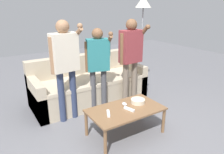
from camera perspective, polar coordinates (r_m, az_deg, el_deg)
The scene contains 11 objects.
ground_plane at distance 3.17m, azimuth 3.26°, elevation -15.11°, with size 12.00×12.00×0.00m, color slate.
couch at distance 4.09m, azimuth -6.17°, elevation -2.28°, with size 2.10×0.85×0.84m.
coffee_table at distance 3.02m, azimuth 3.62°, elevation -9.16°, with size 1.03×0.59×0.40m.
snack_bowl at distance 3.17m, azimuth 6.89°, elevation -6.36°, with size 0.20×0.20×0.06m, color beige.
game_remote_nunchuk at distance 3.08m, azimuth 3.32°, elevation -7.18°, with size 0.06×0.09×0.05m.
floor_lamp at distance 4.54m, azimuth 8.24°, elevation 17.18°, with size 0.32×0.32×1.91m.
player_left at distance 3.26m, azimuth -12.37°, elevation 4.47°, with size 0.48×0.31×1.56m.
player_center at distance 3.48m, azimuth -3.74°, elevation 4.23°, with size 0.41×0.37×1.42m.
player_right at distance 3.73m, azimuth 5.01°, elevation 6.39°, with size 0.47×0.33×1.54m.
game_remote_wand_near at distance 2.85m, azimuth -0.98°, elevation -9.64°, with size 0.11×0.16×0.03m.
game_remote_wand_far at distance 2.96m, azimuth 4.58°, elevation -8.51°, with size 0.08×0.17×0.03m.
Camera 1 is at (-1.54, -2.12, 1.78)m, focal length 34.45 mm.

